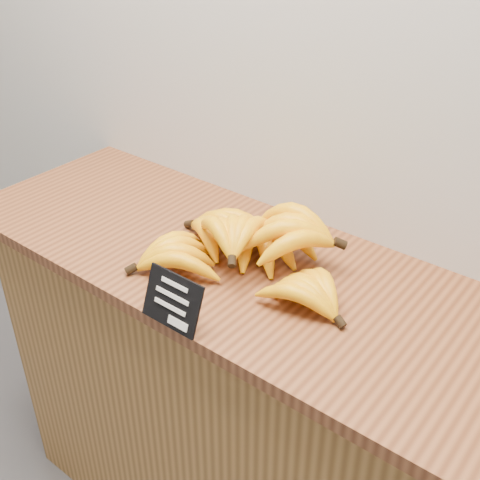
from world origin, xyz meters
The scene contains 4 objects.
counter centered at (0.20, 2.75, 0.45)m, with size 1.34×0.50×0.90m, color olive.
counter_top centered at (0.20, 2.75, 0.92)m, with size 1.54×0.54×0.03m, color brown.
chalkboard_sign centered at (0.19, 2.50, 0.98)m, with size 0.13×0.01×0.11m, color black.
banana_pile centered at (0.19, 2.75, 0.98)m, with size 0.51×0.39×0.13m.
Camera 1 is at (0.86, 1.86, 1.68)m, focal length 45.00 mm.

